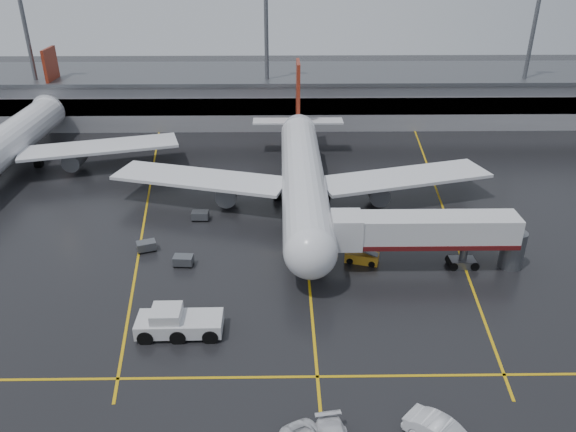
{
  "coord_description": "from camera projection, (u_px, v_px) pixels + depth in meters",
  "views": [
    {
      "loc": [
        -2.77,
        -54.98,
        30.6
      ],
      "look_at": [
        -2.0,
        -2.0,
        4.0
      ],
      "focal_mm": 34.65,
      "sensor_mm": 36.0,
      "label": 1
    }
  ],
  "objects": [
    {
      "name": "second_airliner",
      "position": [
        8.0,
        143.0,
        79.85
      ],
      "size": [
        48.8,
        45.6,
        14.1
      ],
      "color": "silver",
      "rests_on": "ground"
    },
    {
      "name": "baggage_cart_b",
      "position": [
        146.0,
        246.0,
        60.37
      ],
      "size": [
        2.32,
        1.91,
        1.12
      ],
      "color": "#595B60",
      "rests_on": "ground"
    },
    {
      "name": "apron_line_stop",
      "position": [
        317.0,
        377.0,
        43.23
      ],
      "size": [
        60.0,
        0.25,
        0.02
      ],
      "primitive_type": "cube",
      "color": "gold",
      "rests_on": "ground"
    },
    {
      "name": "apron_line_left",
      "position": [
        147.0,
        203.0,
        71.57
      ],
      "size": [
        9.99,
        69.35,
        0.02
      ],
      "primitive_type": "cube",
      "rotation": [
        0.0,
        0.0,
        0.14
      ],
      "color": "gold",
      "rests_on": "ground"
    },
    {
      "name": "pushback_tractor",
      "position": [
        177.0,
        323.0,
        47.59
      ],
      "size": [
        7.35,
        3.21,
        2.61
      ],
      "color": "silver",
      "rests_on": "ground"
    },
    {
      "name": "apron_line_right",
      "position": [
        441.0,
        201.0,
        72.06
      ],
      "size": [
        7.57,
        69.64,
        0.02
      ],
      "primitive_type": "cube",
      "rotation": [
        0.0,
        0.0,
        -0.1
      ],
      "color": "gold",
      "rests_on": "ground"
    },
    {
      "name": "jet_bridge",
      "position": [
        426.0,
        234.0,
        55.93
      ],
      "size": [
        19.9,
        3.4,
        6.05
      ],
      "color": "silver",
      "rests_on": "ground"
    },
    {
      "name": "belt_loader",
      "position": [
        362.0,
        257.0,
        58.34
      ],
      "size": [
        3.72,
        2.41,
        2.19
      ],
      "color": "orange",
      "rests_on": "ground"
    },
    {
      "name": "light_mast_mid",
      "position": [
        266.0,
        44.0,
        93.87
      ],
      "size": [
        3.0,
        1.2,
        25.45
      ],
      "color": "#595B60",
      "rests_on": "ground"
    },
    {
      "name": "baggage_cart_a",
      "position": [
        183.0,
        260.0,
        57.67
      ],
      "size": [
        2.09,
        1.44,
        1.12
      ],
      "color": "#595B60",
      "rests_on": "ground"
    },
    {
      "name": "apron_line_centre",
      "position": [
        305.0,
        239.0,
        62.89
      ],
      "size": [
        0.25,
        90.0,
        0.02
      ],
      "primitive_type": "cube",
      "color": "gold",
      "rests_on": "ground"
    },
    {
      "name": "light_mast_right",
      "position": [
        531.0,
        44.0,
        94.46
      ],
      "size": [
        3.0,
        1.2,
        25.45
      ],
      "color": "#595B60",
      "rests_on": "ground"
    },
    {
      "name": "terminal",
      "position": [
        295.0,
        95.0,
        103.79
      ],
      "size": [
        122.0,
        19.0,
        8.6
      ],
      "color": "gray",
      "rests_on": "ground"
    },
    {
      "name": "ground",
      "position": [
        305.0,
        239.0,
        62.9
      ],
      "size": [
        220.0,
        220.0,
        0.0
      ],
      "primitive_type": "plane",
      "color": "black",
      "rests_on": "ground"
    },
    {
      "name": "main_airliner",
      "position": [
        303.0,
        173.0,
        69.68
      ],
      "size": [
        48.8,
        45.6,
        14.1
      ],
      "color": "silver",
      "rests_on": "ground"
    },
    {
      "name": "light_mast_left",
      "position": [
        29.0,
        45.0,
        93.35
      ],
      "size": [
        3.0,
        1.2,
        25.45
      ],
      "color": "#595B60",
      "rests_on": "ground"
    },
    {
      "name": "baggage_cart_c",
      "position": [
        200.0,
        215.0,
        67.0
      ],
      "size": [
        2.04,
        1.37,
        1.12
      ],
      "color": "#595B60",
      "rests_on": "ground"
    }
  ]
}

